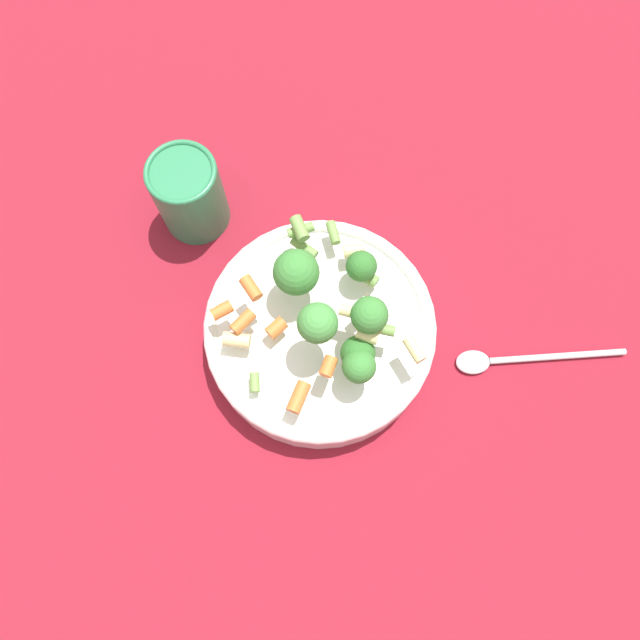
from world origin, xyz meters
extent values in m
plane|color=maroon|center=(0.00, 0.00, 0.00)|extent=(3.00, 3.00, 0.00)
cylinder|color=white|center=(0.00, 0.00, 0.02)|extent=(0.24, 0.24, 0.04)
torus|color=white|center=(0.00, 0.00, 0.04)|extent=(0.24, 0.24, 0.01)
cylinder|color=#8CB766|center=(0.05, 0.00, 0.06)|extent=(0.01, 0.01, 0.02)
sphere|color=#33722D|center=(0.05, 0.00, 0.08)|extent=(0.03, 0.03, 0.03)
cylinder|color=#8CB766|center=(0.06, -0.01, 0.07)|extent=(0.01, 0.01, 0.01)
sphere|color=#3D8438|center=(0.06, -0.01, 0.09)|extent=(0.03, 0.03, 0.03)
cylinder|color=#8CB766|center=(-0.04, 0.01, 0.07)|extent=(0.02, 0.02, 0.02)
sphere|color=#3D8438|center=(-0.04, 0.01, 0.09)|extent=(0.05, 0.05, 0.05)
cylinder|color=#8CB766|center=(0.01, -0.01, 0.09)|extent=(0.01, 0.01, 0.01)
sphere|color=#479342|center=(0.01, -0.01, 0.11)|extent=(0.04, 0.04, 0.04)
cylinder|color=#8CB766|center=(-0.01, 0.07, 0.06)|extent=(0.01, 0.01, 0.01)
sphere|color=#33722D|center=(-0.01, 0.07, 0.08)|extent=(0.03, 0.03, 0.03)
cylinder|color=#8CB766|center=(0.04, 0.03, 0.09)|extent=(0.01, 0.01, 0.01)
sphere|color=#3D8438|center=(0.04, 0.03, 0.11)|extent=(0.04, 0.04, 0.04)
cylinder|color=orange|center=(0.04, -0.07, 0.07)|extent=(0.02, 0.03, 0.01)
cylinder|color=beige|center=(-0.03, 0.08, 0.07)|extent=(0.02, 0.03, 0.01)
cylinder|color=orange|center=(0.04, -0.03, 0.09)|extent=(0.02, 0.02, 0.01)
cylinder|color=orange|center=(-0.06, -0.03, 0.09)|extent=(0.03, 0.02, 0.01)
cylinder|color=#729E4C|center=(0.05, 0.03, 0.09)|extent=(0.03, 0.02, 0.01)
cylinder|color=orange|center=(0.02, 0.04, 0.08)|extent=(0.01, 0.02, 0.01)
cylinder|color=beige|center=(0.05, 0.02, 0.09)|extent=(0.02, 0.02, 0.01)
cylinder|color=#729E4C|center=(0.00, -0.09, 0.06)|extent=(0.02, 0.02, 0.01)
cylinder|color=#729E4C|center=(-0.05, 0.02, 0.07)|extent=(0.03, 0.03, 0.01)
cylinder|color=#729E4C|center=(-0.08, 0.04, 0.09)|extent=(0.03, 0.02, 0.01)
cylinder|color=#729E4C|center=(-0.06, 0.04, 0.07)|extent=(0.03, 0.01, 0.01)
cylinder|color=#729E4C|center=(-0.05, 0.01, 0.07)|extent=(0.02, 0.02, 0.01)
cylinder|color=#729E4C|center=(-0.06, 0.07, 0.07)|extent=(0.03, 0.02, 0.01)
cylinder|color=beige|center=(-0.04, -0.07, 0.06)|extent=(0.03, 0.03, 0.01)
cylinder|color=beige|center=(0.02, 0.02, 0.09)|extent=(0.03, 0.02, 0.01)
cylinder|color=orange|center=(-0.07, -0.06, 0.08)|extent=(0.02, 0.02, 0.01)
cylinder|color=#729E4C|center=(-0.08, 0.05, 0.08)|extent=(0.02, 0.03, 0.01)
cylinder|color=#729E4C|center=(0.00, 0.07, 0.06)|extent=(0.02, 0.02, 0.01)
cylinder|color=orange|center=(-0.02, -0.04, 0.06)|extent=(0.01, 0.02, 0.01)
cylinder|color=beige|center=(0.09, 0.04, 0.09)|extent=(0.03, 0.02, 0.01)
cylinder|color=orange|center=(-0.05, -0.06, 0.07)|extent=(0.01, 0.03, 0.01)
cylinder|color=#2D7F51|center=(-0.20, 0.00, 0.05)|extent=(0.07, 0.07, 0.10)
torus|color=#2D7F51|center=(-0.20, 0.00, 0.10)|extent=(0.07, 0.07, 0.01)
cylinder|color=silver|center=(0.19, 0.17, 0.01)|extent=(0.10, 0.12, 0.01)
ellipsoid|color=silver|center=(0.13, 0.10, 0.01)|extent=(0.04, 0.04, 0.01)
camera|label=1|loc=(0.13, -0.13, 0.65)|focal=35.00mm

